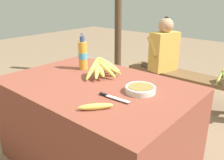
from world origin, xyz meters
TOP-DOWN VIEW (x-y plane):
  - market_counter at (0.00, 0.00)m, footprint 1.40×0.94m
  - banana_bunch_ripe at (-0.06, 0.15)m, footprint 0.22×0.37m
  - serving_bowl at (0.34, 0.08)m, footprint 0.21×0.21m
  - water_bottle at (-0.32, 0.18)m, footprint 0.08×0.08m
  - loose_banana_front at (0.29, -0.30)m, footprint 0.16×0.18m
  - knife at (0.25, -0.12)m, footprint 0.23×0.04m
  - wooden_bench at (0.04, 1.53)m, footprint 1.50×0.32m
  - seated_vendor at (-0.30, 1.52)m, footprint 0.46×0.43m
  - support_post_near at (-1.26, 1.80)m, footprint 0.11×0.11m

SIDE VIEW (x-z plane):
  - wooden_bench at x=0.04m, z-range 0.13..0.51m
  - market_counter at x=0.00m, z-range 0.00..0.70m
  - seated_vendor at x=-0.30m, z-range 0.07..1.13m
  - knife at x=0.25m, z-range 0.70..0.72m
  - loose_banana_front at x=0.29m, z-range 0.70..0.74m
  - serving_bowl at x=0.34m, z-range 0.70..0.74m
  - banana_bunch_ripe at x=-0.06m, z-range 0.69..0.86m
  - water_bottle at x=-0.32m, z-range 0.67..0.98m
  - support_post_near at x=-1.26m, z-range 0.00..2.26m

